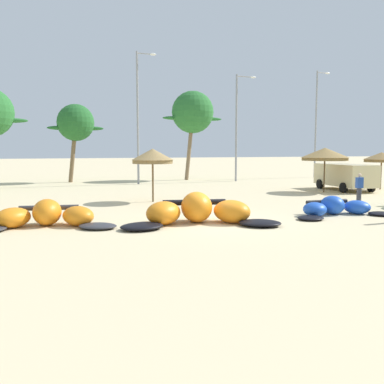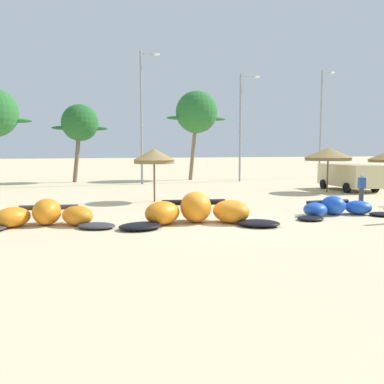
{
  "view_description": "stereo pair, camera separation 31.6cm",
  "coord_description": "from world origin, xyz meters",
  "px_view_note": "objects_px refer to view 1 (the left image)",
  "views": [
    {
      "loc": [
        -6.5,
        -15.2,
        2.85
      ],
      "look_at": [
        -0.21,
        2.0,
        1.0
      ],
      "focal_mm": 39.14,
      "sensor_mm": 36.0,
      "label": 1
    },
    {
      "loc": [
        -6.2,
        -15.31,
        2.85
      ],
      "look_at": [
        -0.21,
        2.0,
        1.0
      ],
      "focal_mm": 39.14,
      "sensor_mm": 36.0,
      "label": 2
    }
  ],
  "objects_px": {
    "person_by_umbrellas": "(359,189)",
    "palm_left_of_gap": "(76,123)",
    "kite_left": "(46,216)",
    "beach_umbrella_middle": "(153,156)",
    "lamppost_east_center": "(238,122)",
    "lamppost_west_center": "(139,112)",
    "kite_center": "(336,208)",
    "parked_van": "(344,175)",
    "lamppost_east": "(317,120)",
    "beach_umbrella_near_palms": "(325,154)",
    "beach_umbrella_outermost": "(382,157)",
    "kite_left_of_center": "(198,212)",
    "palm_center_left": "(193,113)"
  },
  "relations": [
    {
      "from": "beach_umbrella_near_palms",
      "to": "person_by_umbrellas",
      "type": "distance_m",
      "value": 6.45
    },
    {
      "from": "kite_left_of_center",
      "to": "beach_umbrella_middle",
      "type": "xyz_separation_m",
      "value": [
        0.12,
        7.25,
        2.04
      ]
    },
    {
      "from": "beach_umbrella_middle",
      "to": "lamppost_east_center",
      "type": "xyz_separation_m",
      "value": [
        11.15,
        12.14,
        2.83
      ]
    },
    {
      "from": "beach_umbrella_middle",
      "to": "beach_umbrella_near_palms",
      "type": "bearing_deg",
      "value": 5.2
    },
    {
      "from": "parked_van",
      "to": "person_by_umbrellas",
      "type": "bearing_deg",
      "value": -124.43
    },
    {
      "from": "kite_left_of_center",
      "to": "parked_van",
      "type": "distance_m",
      "value": 17.18
    },
    {
      "from": "beach_umbrella_near_palms",
      "to": "lamppost_east_center",
      "type": "xyz_separation_m",
      "value": [
        -1.04,
        11.03,
        2.77
      ]
    },
    {
      "from": "kite_center",
      "to": "beach_umbrella_near_palms",
      "type": "relative_size",
      "value": 1.59
    },
    {
      "from": "kite_center",
      "to": "palm_left_of_gap",
      "type": "relative_size",
      "value": 0.74
    },
    {
      "from": "palm_center_left",
      "to": "person_by_umbrellas",
      "type": "bearing_deg",
      "value": -84.18
    },
    {
      "from": "kite_left_of_center",
      "to": "palm_center_left",
      "type": "xyz_separation_m",
      "value": [
        8.04,
        22.48,
        5.86
      ]
    },
    {
      "from": "beach_umbrella_middle",
      "to": "lamppost_east",
      "type": "distance_m",
      "value": 25.77
    },
    {
      "from": "lamppost_east_center",
      "to": "parked_van",
      "type": "bearing_deg",
      "value": -72.26
    },
    {
      "from": "kite_center",
      "to": "person_by_umbrellas",
      "type": "xyz_separation_m",
      "value": [
        3.62,
        2.67,
        0.5
      ]
    },
    {
      "from": "kite_left",
      "to": "person_by_umbrellas",
      "type": "height_order",
      "value": "person_by_umbrellas"
    },
    {
      "from": "palm_left_of_gap",
      "to": "lamppost_west_center",
      "type": "bearing_deg",
      "value": -39.55
    },
    {
      "from": "beach_umbrella_outermost",
      "to": "kite_center",
      "type": "bearing_deg",
      "value": -141.53
    },
    {
      "from": "beach_umbrella_outermost",
      "to": "palm_left_of_gap",
      "type": "distance_m",
      "value": 24.94
    },
    {
      "from": "palm_left_of_gap",
      "to": "kite_left",
      "type": "bearing_deg",
      "value": -97.68
    },
    {
      "from": "lamppost_east",
      "to": "kite_center",
      "type": "bearing_deg",
      "value": -124.52
    },
    {
      "from": "beach_umbrella_middle",
      "to": "parked_van",
      "type": "relative_size",
      "value": 0.55
    },
    {
      "from": "kite_center",
      "to": "parked_van",
      "type": "distance_m",
      "value": 12.29
    },
    {
      "from": "kite_left",
      "to": "palm_left_of_gap",
      "type": "xyz_separation_m",
      "value": [
        2.95,
        21.87,
        4.77
      ]
    },
    {
      "from": "beach_umbrella_outermost",
      "to": "lamppost_east",
      "type": "relative_size",
      "value": 0.25
    },
    {
      "from": "kite_left",
      "to": "lamppost_west_center",
      "type": "height_order",
      "value": "lamppost_west_center"
    },
    {
      "from": "kite_left",
      "to": "lamppost_east_center",
      "type": "bearing_deg",
      "value": 47.02
    },
    {
      "from": "kite_left_of_center",
      "to": "person_by_umbrellas",
      "type": "distance_m",
      "value": 10.4
    },
    {
      "from": "beach_umbrella_near_palms",
      "to": "beach_umbrella_outermost",
      "type": "distance_m",
      "value": 5.12
    },
    {
      "from": "kite_center",
      "to": "lamppost_east",
      "type": "relative_size",
      "value": 0.46
    },
    {
      "from": "kite_center",
      "to": "lamppost_east",
      "type": "xyz_separation_m",
      "value": [
        14.86,
        21.61,
        5.63
      ]
    },
    {
      "from": "kite_left",
      "to": "lamppost_west_center",
      "type": "relative_size",
      "value": 0.5
    },
    {
      "from": "beach_umbrella_outermost",
      "to": "beach_umbrella_near_palms",
      "type": "bearing_deg",
      "value": -177.2
    },
    {
      "from": "beach_umbrella_outermost",
      "to": "palm_center_left",
      "type": "relative_size",
      "value": 0.32
    },
    {
      "from": "kite_left",
      "to": "palm_center_left",
      "type": "distance_m",
      "value": 25.81
    },
    {
      "from": "kite_left",
      "to": "lamppost_west_center",
      "type": "xyz_separation_m",
      "value": [
        7.71,
        17.95,
        5.57
      ]
    },
    {
      "from": "kite_left",
      "to": "kite_left_of_center",
      "type": "bearing_deg",
      "value": -13.73
    },
    {
      "from": "kite_left_of_center",
      "to": "beach_umbrella_outermost",
      "type": "distance_m",
      "value": 19.51
    },
    {
      "from": "person_by_umbrellas",
      "to": "palm_left_of_gap",
      "type": "relative_size",
      "value": 0.24
    },
    {
      "from": "parked_van",
      "to": "lamppost_east",
      "type": "distance_m",
      "value": 14.93
    },
    {
      "from": "kite_left_of_center",
      "to": "beach_umbrella_near_palms",
      "type": "bearing_deg",
      "value": 34.21
    },
    {
      "from": "beach_umbrella_middle",
      "to": "lamppost_east",
      "type": "height_order",
      "value": "lamppost_east"
    },
    {
      "from": "person_by_umbrellas",
      "to": "lamppost_east",
      "type": "bearing_deg",
      "value": 59.31
    },
    {
      "from": "kite_left",
      "to": "beach_umbrella_middle",
      "type": "height_order",
      "value": "beach_umbrella_middle"
    },
    {
      "from": "kite_left_of_center",
      "to": "kite_center",
      "type": "relative_size",
      "value": 1.23
    },
    {
      "from": "kite_left",
      "to": "beach_umbrella_outermost",
      "type": "bearing_deg",
      "value": 17.54
    },
    {
      "from": "kite_left",
      "to": "kite_center",
      "type": "xyz_separation_m",
      "value": [
        11.99,
        -1.46,
        -0.07
      ]
    },
    {
      "from": "kite_center",
      "to": "palm_center_left",
      "type": "relative_size",
      "value": 0.6
    },
    {
      "from": "kite_center",
      "to": "parked_van",
      "type": "relative_size",
      "value": 0.95
    },
    {
      "from": "kite_center",
      "to": "kite_left_of_center",
      "type": "bearing_deg",
      "value": 179.09
    },
    {
      "from": "kite_left",
      "to": "kite_left_of_center",
      "type": "xyz_separation_m",
      "value": [
        5.55,
        -1.36,
        0.08
      ]
    }
  ]
}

